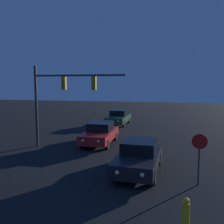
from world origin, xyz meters
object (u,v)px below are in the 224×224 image
object	(u,v)px
car_far	(119,117)
fire_hydrant	(186,212)
stop_sign	(199,150)
car_mid	(100,133)
traffic_signal_mast	(59,92)
car_near	(139,156)

from	to	relation	value
car_far	fire_hydrant	distance (m)	19.91
car_far	fire_hydrant	size ratio (longest dim) A/B	5.14
car_far	stop_sign	size ratio (longest dim) A/B	2.06
car_far	stop_sign	xyz separation A→B (m)	(6.65, -15.57, 0.82)
car_mid	traffic_signal_mast	distance (m)	4.31
stop_sign	traffic_signal_mast	bearing A→B (deg)	151.26
stop_sign	fire_hydrant	world-z (taller)	stop_sign
car_far	fire_hydrant	bearing A→B (deg)	109.70
car_near	traffic_signal_mast	distance (m)	7.59
car_mid	fire_hydrant	distance (m)	11.44
car_mid	stop_sign	xyz separation A→B (m)	(6.31, -6.56, 0.82)
car_far	traffic_signal_mast	size ratio (longest dim) A/B	0.74
stop_sign	car_mid	bearing A→B (deg)	133.91
car_mid	fire_hydrant	world-z (taller)	car_mid
car_near	traffic_signal_mast	size ratio (longest dim) A/B	0.74
car_mid	car_far	xyz separation A→B (m)	(-0.34, 9.01, 0.00)
car_near	fire_hydrant	distance (m)	5.05
car_near	fire_hydrant	bearing A→B (deg)	116.77
fire_hydrant	stop_sign	bearing A→B (deg)	77.54
car_mid	traffic_signal_mast	xyz separation A→B (m)	(-2.38, -1.79, 3.12)
car_mid	stop_sign	world-z (taller)	stop_sign
car_near	car_mid	size ratio (longest dim) A/B	1.02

